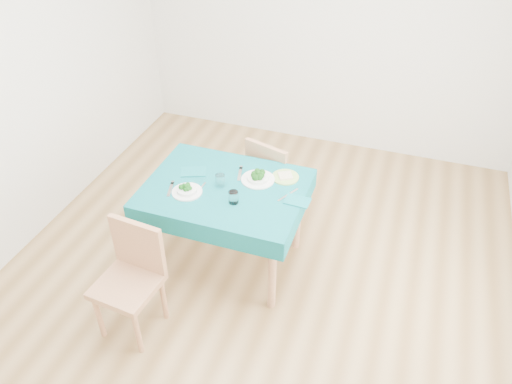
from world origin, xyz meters
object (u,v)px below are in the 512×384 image
(bowl_near, at_px, (187,189))
(bowl_far, at_px, (258,176))
(side_plate, at_px, (285,177))
(chair_near, at_px, (125,278))
(table, at_px, (227,225))
(chair_far, at_px, (277,171))

(bowl_near, distance_m, bowl_far, 0.54)
(bowl_near, xyz_separation_m, side_plate, (0.63, 0.42, -0.03))
(chair_near, xyz_separation_m, side_plate, (0.78, 1.11, 0.26))
(table, xyz_separation_m, bowl_near, (-0.24, -0.15, 0.41))
(table, bearing_deg, chair_far, 73.35)
(bowl_far, bearing_deg, chair_near, -120.20)
(chair_far, height_order, bowl_near, chair_far)
(table, height_order, bowl_near, bowl_near)
(table, height_order, chair_near, chair_near)
(side_plate, bearing_deg, bowl_far, -152.17)
(chair_near, relative_size, side_plate, 4.80)
(chair_near, distance_m, bowl_far, 1.21)
(table, xyz_separation_m, chair_far, (0.21, 0.69, 0.12))
(chair_far, relative_size, side_plate, 4.78)
(chair_far, distance_m, bowl_near, 0.99)
(chair_far, bearing_deg, bowl_near, 79.34)
(table, bearing_deg, bowl_far, 38.84)
(chair_near, xyz_separation_m, chair_far, (0.59, 1.54, -0.00))
(chair_near, relative_size, chair_far, 1.00)
(chair_near, bearing_deg, chair_far, 74.39)
(bowl_near, bearing_deg, bowl_far, 35.93)
(table, relative_size, chair_near, 1.18)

